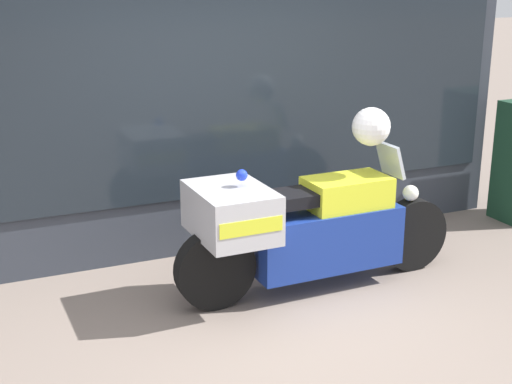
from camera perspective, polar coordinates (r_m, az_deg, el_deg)
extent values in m
plane|color=gray|center=(5.25, 2.99, -11.44)|extent=(60.00, 60.00, 0.00)
cube|color=#333842|center=(6.52, -4.80, 9.21)|extent=(6.40, 0.40, 3.24)
cube|color=#1E262D|center=(6.45, -1.05, 9.62)|extent=(5.37, 0.02, 2.24)
cube|color=slate|center=(6.95, -2.01, -1.66)|extent=(5.15, 0.30, 0.55)
cube|color=silver|center=(6.85, -2.53, 5.87)|extent=(5.15, 0.02, 1.30)
cube|color=beige|center=(6.62, -2.15, 11.11)|extent=(5.15, 0.30, 0.02)
cube|color=#C68E19|center=(6.18, -18.33, 10.22)|extent=(0.18, 0.04, 0.06)
cube|color=black|center=(6.42, -7.30, 11.16)|extent=(0.18, 0.04, 0.06)
cube|color=maroon|center=(6.87, 2.67, 11.65)|extent=(0.18, 0.04, 0.06)
cube|color=#195623|center=(7.49, 11.23, 11.80)|extent=(0.18, 0.04, 0.06)
cube|color=white|center=(6.35, -17.19, -0.38)|extent=(0.19, 0.01, 0.27)
cube|color=#2D8E42|center=(6.58, -6.72, 0.88)|extent=(0.19, 0.03, 0.27)
cube|color=#2866B7|center=(7.01, 2.75, 2.00)|extent=(0.19, 0.03, 0.27)
cube|color=orange|center=(7.62, 10.93, 2.92)|extent=(0.19, 0.03, 0.27)
cylinder|color=black|center=(6.40, 12.38, -3.33)|extent=(0.64, 0.15, 0.64)
cylinder|color=black|center=(5.55, -3.29, -6.18)|extent=(0.64, 0.15, 0.64)
cube|color=navy|center=(5.90, 5.54, -3.69)|extent=(1.26, 0.46, 0.49)
cube|color=yellow|center=(5.88, 7.28, -0.15)|extent=(0.69, 0.41, 0.28)
cube|color=black|center=(5.64, 3.13, -0.47)|extent=(0.74, 0.34, 0.10)
cube|color=#B7B7BC|center=(5.43, -2.02, -1.60)|extent=(0.56, 0.77, 0.38)
cube|color=yellow|center=(5.43, -2.02, -1.60)|extent=(0.50, 0.78, 0.11)
cube|color=#B2BCC6|center=(6.04, 10.70, 2.55)|extent=(0.12, 0.31, 0.29)
sphere|color=white|center=(6.25, 12.26, -0.09)|extent=(0.14, 0.14, 0.14)
sphere|color=blue|center=(5.38, -1.15, 1.36)|extent=(0.09, 0.09, 0.09)
sphere|color=white|center=(5.85, 9.20, 5.19)|extent=(0.31, 0.31, 0.31)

